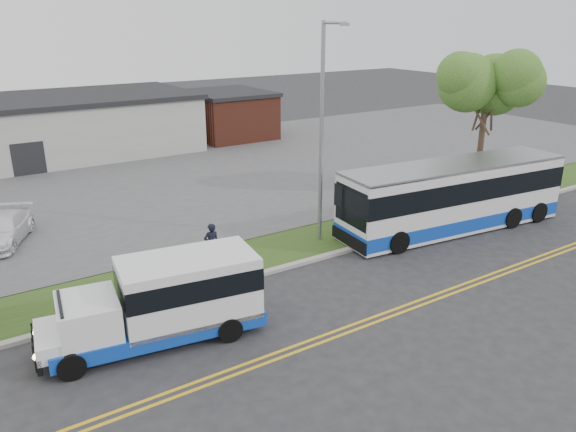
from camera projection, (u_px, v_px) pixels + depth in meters
ground at (300, 279)px, 22.05m from camera, size 140.00×140.00×0.00m
lane_line_north at (364, 320)px, 19.02m from camera, size 70.00×0.12×0.01m
lane_line_south at (370, 324)px, 18.78m from camera, size 70.00×0.12×0.01m
curb at (285, 267)px, 22.89m from camera, size 80.00×0.30×0.15m
verge at (262, 253)px, 24.32m from camera, size 80.00×3.30×0.10m
parking_lot at (148, 179)px, 35.42m from camera, size 80.00×25.00×0.10m
commercial_building at (13, 130)px, 39.48m from camera, size 25.40×10.40×4.35m
brick_wing at (229, 114)px, 47.30m from camera, size 6.30×7.30×3.90m
tree_east at (487, 88)px, 29.58m from camera, size 5.20×5.20×8.33m
streetlight_near at (323, 128)px, 24.00m from camera, size 0.35×1.53×9.50m
shuttle_bus at (168, 297)px, 17.60m from camera, size 7.13×3.19×2.64m
transit_bus at (453, 196)px, 26.76m from camera, size 11.97×3.92×3.26m
pedestrian at (212, 244)px, 22.84m from camera, size 0.68×0.47×1.78m
parked_car_b at (3, 229)px, 25.15m from camera, size 3.54×4.74×1.28m
grocery_bag_left at (208, 264)px, 22.73m from camera, size 0.32×0.32×0.32m
grocery_bag_right at (216, 257)px, 23.43m from camera, size 0.32×0.32×0.32m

